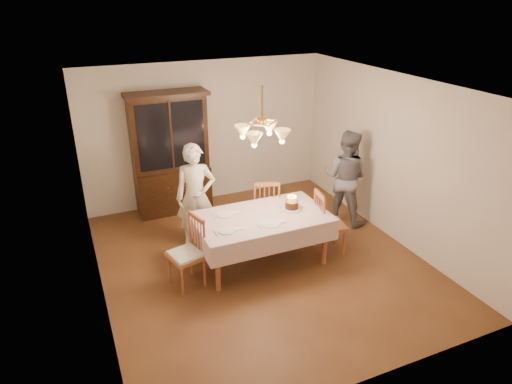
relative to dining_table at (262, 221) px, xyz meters
name	(u,v)px	position (x,y,z in m)	size (l,w,h in m)	color
ground	(261,261)	(0.00, 0.00, -0.68)	(5.00, 5.00, 0.00)	#563118
room_shell	(262,162)	(0.00, 0.00, 0.90)	(5.00, 5.00, 5.00)	white
dining_table	(262,221)	(0.00, 0.00, 0.00)	(1.90, 1.10, 0.76)	#974B2C
china_hutch	(171,156)	(-0.74, 2.25, 0.36)	(1.38, 0.54, 2.16)	black
chair_far_side	(266,210)	(0.41, 0.73, -0.24)	(0.56, 0.55, 1.00)	#974B2C
chair_left_end	(186,255)	(-1.15, -0.12, -0.23)	(0.51, 0.53, 1.00)	#974B2C
chair_right_end	(329,225)	(1.06, -0.13, -0.24)	(0.49, 0.51, 1.00)	#974B2C
elderly_woman	(196,197)	(-0.71, 0.86, 0.15)	(0.60, 0.40, 1.66)	silver
adult_in_grey	(346,177)	(1.84, 0.63, 0.14)	(0.80, 0.62, 1.64)	slate
birthday_cake	(292,205)	(0.50, 0.04, 0.13)	(0.30, 0.30, 0.20)	white
place_setting_near_left	(228,230)	(-0.60, -0.22, 0.08)	(0.38, 0.23, 0.02)	white
place_setting_near_right	(271,223)	(0.02, -0.27, 0.08)	(0.42, 0.27, 0.02)	white
place_setting_far_left	(226,214)	(-0.45, 0.25, 0.08)	(0.40, 0.25, 0.02)	white
chandelier	(262,133)	(0.00, 0.00, 1.29)	(0.62, 0.62, 0.73)	#BF8C3F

